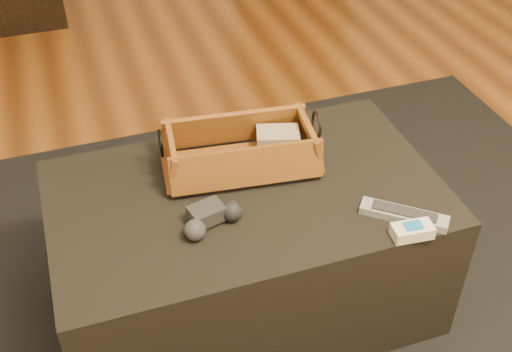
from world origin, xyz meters
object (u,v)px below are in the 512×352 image
object	(u,v)px
game_controller	(211,218)
cream_gadget	(412,231)
ottoman	(247,249)
tv_remote	(234,163)
silver_remote	(404,215)
wicker_basket	(241,152)

from	to	relation	value
game_controller	cream_gadget	size ratio (longest dim) A/B	1.66
ottoman	tv_remote	distance (m)	0.25
ottoman	silver_remote	distance (m)	0.45
ottoman	wicker_basket	xyz separation A→B (m)	(0.02, 0.10, 0.26)
game_controller	cream_gadget	world-z (taller)	game_controller
tv_remote	wicker_basket	size ratio (longest dim) A/B	0.50
wicker_basket	game_controller	xyz separation A→B (m)	(-0.14, -0.20, -0.02)
ottoman	tv_remote	xyz separation A→B (m)	(-0.00, 0.09, 0.24)
cream_gadget	tv_remote	bearing A→B (deg)	131.01
tv_remote	cream_gadget	bearing A→B (deg)	-48.46
wicker_basket	cream_gadget	bearing A→B (deg)	-51.97
silver_remote	cream_gadget	size ratio (longest dim) A/B	1.93
ottoman	wicker_basket	world-z (taller)	wicker_basket
tv_remote	silver_remote	bearing A→B (deg)	-42.26
ottoman	cream_gadget	bearing A→B (deg)	-41.29
wicker_basket	cream_gadget	xyz separation A→B (m)	(0.30, -0.38, -0.03)
tv_remote	cream_gadget	distance (m)	0.49
wicker_basket	silver_remote	world-z (taller)	wicker_basket
wicker_basket	game_controller	world-z (taller)	wicker_basket
game_controller	wicker_basket	bearing A→B (deg)	55.31
ottoman	cream_gadget	distance (m)	0.48
ottoman	wicker_basket	size ratio (longest dim) A/B	2.31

